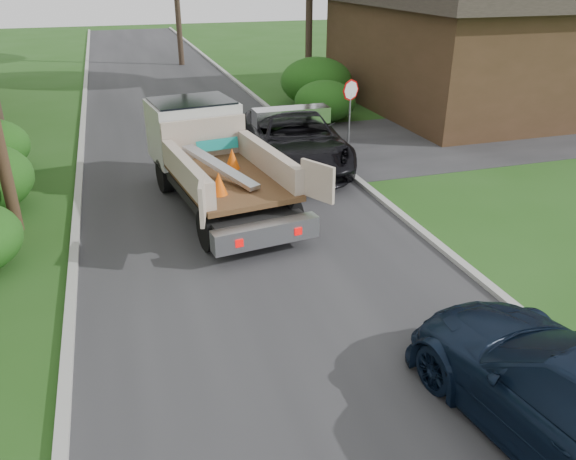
{
  "coord_description": "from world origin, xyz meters",
  "views": [
    {
      "loc": [
        -2.83,
        -9.25,
        6.03
      ],
      "look_at": [
        0.24,
        0.52,
        1.2
      ],
      "focal_mm": 35.0,
      "sensor_mm": 36.0,
      "label": 1
    }
  ],
  "objects_px": {
    "flatbed_truck": "(207,150)",
    "black_pickup": "(295,139)",
    "stop_sign": "(350,99)",
    "house_right": "(466,35)"
  },
  "relations": [
    {
      "from": "flatbed_truck",
      "to": "black_pickup",
      "type": "relative_size",
      "value": 1.09
    },
    {
      "from": "black_pickup",
      "to": "flatbed_truck",
      "type": "bearing_deg",
      "value": -140.25
    },
    {
      "from": "house_right",
      "to": "flatbed_truck",
      "type": "bearing_deg",
      "value": -148.75
    },
    {
      "from": "house_right",
      "to": "flatbed_truck",
      "type": "xyz_separation_m",
      "value": [
        -13.47,
        -8.18,
        -1.78
      ]
    },
    {
      "from": "flatbed_truck",
      "to": "black_pickup",
      "type": "height_order",
      "value": "flatbed_truck"
    },
    {
      "from": "stop_sign",
      "to": "house_right",
      "type": "bearing_deg",
      "value": 32.66
    },
    {
      "from": "black_pickup",
      "to": "stop_sign",
      "type": "bearing_deg",
      "value": 35.07
    },
    {
      "from": "stop_sign",
      "to": "black_pickup",
      "type": "bearing_deg",
      "value": -153.47
    },
    {
      "from": "house_right",
      "to": "black_pickup",
      "type": "height_order",
      "value": "house_right"
    },
    {
      "from": "flatbed_truck",
      "to": "house_right",
      "type": "bearing_deg",
      "value": 23.54
    }
  ]
}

